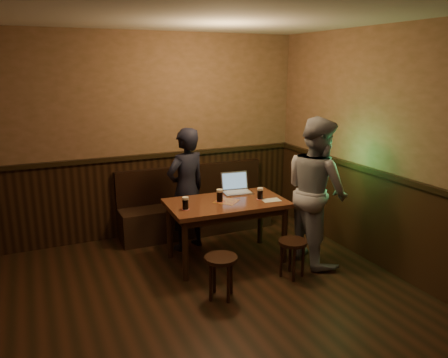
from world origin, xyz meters
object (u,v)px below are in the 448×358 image
object	(u,v)px
pub_table	(226,209)
laptop	(236,187)
pint_left	(185,203)
person_suit	(186,190)
pint_mid	(220,196)
bench	(196,211)
stool_left	(221,265)
pint_right	(260,193)
stool_right	(293,248)
person_grey	(316,191)

from	to	relation	value
pub_table	laptop	size ratio (longest dim) A/B	3.76
pint_left	person_suit	bearing A→B (deg)	69.59
pub_table	pint_mid	world-z (taller)	pint_mid
bench	stool_left	xyz separation A→B (m)	(-0.43, -1.89, 0.05)
pint_right	stool_left	bearing A→B (deg)	-139.49
stool_left	stool_right	size ratio (longest dim) A/B	1.04
person_suit	pub_table	bearing A→B (deg)	100.40
pint_right	pint_left	bearing A→B (deg)	179.81
pint_mid	laptop	world-z (taller)	laptop
stool_left	pint_mid	distance (m)	1.02
pub_table	stool_left	xyz separation A→B (m)	(-0.43, -0.81, -0.30)
person_grey	pub_table	bearing A→B (deg)	67.92
pub_table	pint_right	world-z (taller)	pint_right
bench	person_grey	world-z (taller)	person_grey
stool_left	person_suit	size ratio (longest dim) A/B	0.29
person_suit	pint_mid	bearing A→B (deg)	94.19
pint_right	stool_right	bearing A→B (deg)	-82.49
pint_left	pint_mid	size ratio (longest dim) A/B	0.94
stool_right	pub_table	bearing A→B (deg)	124.52
stool_left	person_grey	bearing A→B (deg)	14.84
bench	pint_left	size ratio (longest dim) A/B	14.81
stool_right	pint_mid	bearing A→B (deg)	128.12
bench	person_suit	world-z (taller)	person_suit
pint_mid	stool_right	bearing A→B (deg)	-51.88
pint_mid	person_grey	world-z (taller)	person_grey
pint_left	person_grey	distance (m)	1.58
bench	person_suit	bearing A→B (deg)	-121.20
pint_mid	person_grey	xyz separation A→B (m)	(1.07, -0.45, 0.05)
pub_table	laptop	world-z (taller)	laptop
bench	pint_mid	distance (m)	1.19
stool_left	stool_right	distance (m)	0.93
pint_left	person_suit	xyz separation A→B (m)	(0.24, 0.64, -0.03)
laptop	person_suit	size ratio (longest dim) A/B	0.24
laptop	person_grey	distance (m)	1.03
bench	pint_left	xyz separation A→B (m)	(-0.55, -1.16, 0.52)
pint_mid	person_grey	size ratio (longest dim) A/B	0.09
pint_left	person_grey	xyz separation A→B (m)	(1.54, -0.35, 0.06)
bench	laptop	xyz separation A→B (m)	(0.28, -0.76, 0.52)
pint_mid	person_suit	bearing A→B (deg)	113.18
stool_left	person_grey	world-z (taller)	person_grey
stool_left	pint_mid	size ratio (longest dim) A/B	2.92
bench	stool_left	bearing A→B (deg)	-102.94
stool_right	pint_right	xyz separation A→B (m)	(-0.08, 0.63, 0.48)
pub_table	person_grey	size ratio (longest dim) A/B	0.81
pub_table	person_suit	distance (m)	0.65
stool_right	pint_left	bearing A→B (deg)	148.92
stool_right	bench	bearing A→B (deg)	105.41
pub_table	stool_right	size ratio (longest dim) A/B	3.30
stool_right	laptop	distance (m)	1.16
stool_right	pint_mid	size ratio (longest dim) A/B	2.80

